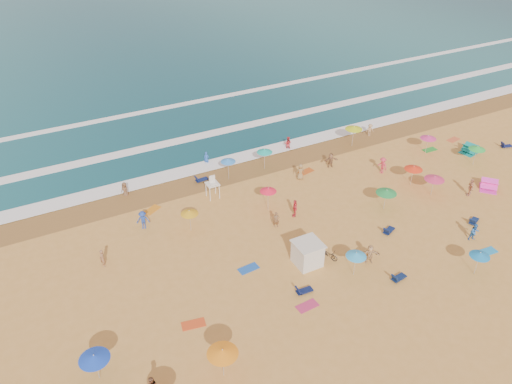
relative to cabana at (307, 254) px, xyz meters
name	(u,v)px	position (x,y,z in m)	size (l,w,h in m)	color
ground	(314,230)	(2.99, 3.45, -1.00)	(220.00, 220.00, 0.00)	gold
ocean	(99,18)	(2.99, 87.45, -1.00)	(220.00, 140.00, 0.18)	#0C4756
wet_sand	(251,168)	(2.99, 15.95, -0.99)	(220.00, 220.00, 0.00)	olive
surf_foam	(218,135)	(2.99, 24.77, -0.90)	(200.00, 18.70, 0.05)	white
cabana	(307,254)	(0.00, 0.00, 0.00)	(2.00, 2.00, 2.00)	silver
cabana_roof	(308,244)	(0.00, 0.00, 1.06)	(2.20, 2.20, 0.12)	silver
bicycle	(328,254)	(1.90, -0.30, -0.55)	(0.60, 1.72, 0.90)	black
lifeguard_stand	(213,188)	(-2.94, 12.64, 0.05)	(1.20, 1.20, 2.10)	white
beach_umbrellas	(314,207)	(3.18, 3.98, 1.13)	(56.71, 25.25, 0.72)	#177CC5
loungers	(328,249)	(2.43, 0.52, -0.83)	(57.53, 24.20, 0.34)	#101B52
towels	(348,228)	(5.89, 2.38, -0.98)	(42.22, 22.91, 0.03)	#DA461B
popup_tents	(479,165)	(24.59, 4.28, -0.40)	(6.68, 8.68, 1.20)	#FF38CA
beachgoers	(299,198)	(3.85, 7.46, -0.18)	(46.57, 25.85, 2.13)	tan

